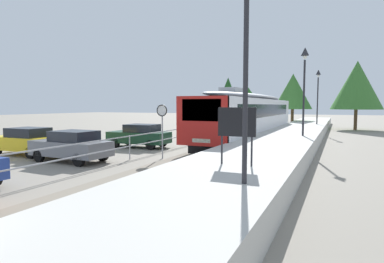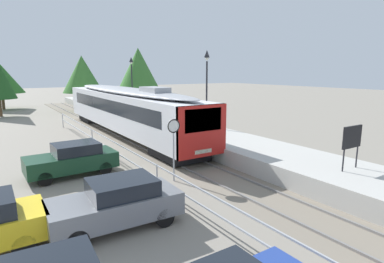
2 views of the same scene
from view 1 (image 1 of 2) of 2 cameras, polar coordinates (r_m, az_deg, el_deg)
name	(u,v)px [view 1 (image 1 of 2)]	position (r m, az deg, el deg)	size (l,w,h in m)	color
ground_plane	(208,141)	(25.49, 2.80, -1.60)	(160.00, 160.00, 0.00)	gray
track_rails	(245,142)	(24.55, 9.33, -1.82)	(3.20, 60.00, 0.14)	slate
commuter_train	(251,113)	(26.07, 10.38, 3.20)	(2.82, 20.63, 3.74)	silver
station_platform	(290,138)	(23.87, 16.89, -1.14)	(3.90, 60.00, 0.90)	#B7B5AD
platform_lamp_near_end	(246,24)	(7.91, 9.54, 18.17)	(0.34, 0.34, 5.35)	#232328
platform_lamp_mid_platform	(304,75)	(21.03, 19.17, 9.44)	(0.34, 0.34, 5.35)	#232328
platform_lamp_far_end	(318,86)	(34.40, 21.29, 7.41)	(0.34, 0.34, 5.35)	#232328
platform_notice_board	(237,124)	(10.10, 7.88, 1.32)	(1.20, 0.08, 1.80)	#232328
speed_limit_sign	(162,118)	(16.76, -5.30, 2.42)	(0.61, 0.10, 2.81)	#9EA0A5
carpark_fence	(130,142)	(16.74, -10.92, -1.82)	(0.06, 36.06, 1.25)	#9EA0A5
parked_hatchback_grey	(72,146)	(16.93, -20.43, -2.36)	(4.06, 1.90, 1.53)	slate
parked_hatchback_yellow	(26,141)	(20.23, -27.15, -1.48)	(4.00, 1.77, 1.53)	gold
parked_hatchback_dark_green	(140,135)	(21.53, -9.20, -0.69)	(4.05, 1.89, 1.53)	#143823
tree_behind_carpark	(247,98)	(51.53, 9.61, 5.89)	(5.40, 5.40, 5.86)	brown
tree_behind_station_far	(228,95)	(44.61, 6.36, 6.46)	(3.61, 3.61, 6.55)	brown
tree_distant_left	(357,85)	(41.03, 27.03, 7.27)	(5.51, 5.51, 7.73)	brown
tree_distant_centre	(293,92)	(41.71, 17.33, 6.74)	(4.61, 4.61, 6.61)	brown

